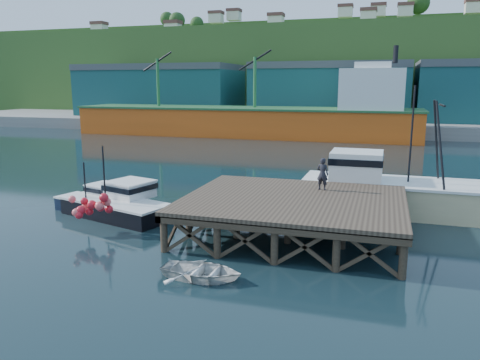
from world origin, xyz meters
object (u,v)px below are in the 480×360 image
at_px(boat_navy, 96,201).
at_px(trawler, 394,187).
at_px(dinghy, 202,271).
at_px(dockworker, 322,174).
at_px(boat_black, 119,203).

height_order(boat_navy, trawler, trawler).
relative_size(boat_navy, trawler, 0.47).
xyz_separation_m(dinghy, dockworker, (3.86, 9.76, 2.72)).
xyz_separation_m(boat_navy, dockworker, (14.69, 1.54, 2.40)).
xyz_separation_m(trawler, dockworker, (-4.20, -4.03, 1.39)).
bearing_deg(boat_black, dockworker, 25.91).
height_order(boat_navy, dockworker, dockworker).
xyz_separation_m(boat_black, trawler, (16.79, 6.14, 0.85)).
xyz_separation_m(boat_navy, trawler, (18.89, 5.58, 1.01)).
distance_m(boat_black, dockworker, 12.96).
bearing_deg(boat_navy, trawler, 31.36).
relative_size(boat_navy, dinghy, 1.62).
bearing_deg(trawler, dinghy, -119.83).
xyz_separation_m(boat_navy, dinghy, (10.84, -8.22, -0.32)).
bearing_deg(boat_black, dinghy, -24.83).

